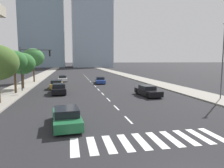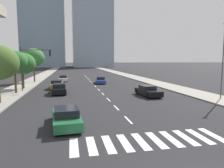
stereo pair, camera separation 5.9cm
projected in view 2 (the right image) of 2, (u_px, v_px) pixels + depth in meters
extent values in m
cube|color=gray|center=(158.00, 83.00, 38.22)|extent=(4.00, 260.00, 0.15)
cube|color=gray|center=(22.00, 87.00, 33.42)|extent=(4.00, 260.00, 0.15)
cube|color=silver|center=(74.00, 147.00, 10.39)|extent=(0.45, 2.39, 0.01)
cube|color=silver|center=(91.00, 145.00, 10.57)|extent=(0.45, 2.39, 0.01)
cube|color=silver|center=(108.00, 144.00, 10.75)|extent=(0.45, 2.39, 0.01)
cube|color=silver|center=(125.00, 142.00, 10.93)|extent=(0.45, 2.39, 0.01)
cube|color=silver|center=(141.00, 141.00, 11.11)|extent=(0.45, 2.39, 0.01)
cube|color=silver|center=(156.00, 140.00, 11.29)|extent=(0.45, 2.39, 0.01)
cube|color=silver|center=(171.00, 139.00, 11.47)|extent=(0.45, 2.39, 0.01)
cube|color=silver|center=(185.00, 137.00, 11.65)|extent=(0.45, 2.39, 0.01)
cube|color=silver|center=(199.00, 136.00, 11.83)|extent=(0.45, 2.39, 0.01)
cube|color=silver|center=(213.00, 135.00, 12.01)|extent=(0.45, 2.39, 0.01)
cube|color=silver|center=(128.00, 120.00, 15.09)|extent=(0.14, 2.00, 0.01)
cube|color=silver|center=(116.00, 108.00, 18.98)|extent=(0.14, 2.00, 0.01)
cube|color=silver|center=(108.00, 100.00, 22.87)|extent=(0.14, 2.00, 0.01)
cube|color=silver|center=(103.00, 94.00, 26.76)|extent=(0.14, 2.00, 0.01)
cube|color=silver|center=(99.00, 90.00, 30.65)|extent=(0.14, 2.00, 0.01)
cube|color=silver|center=(95.00, 86.00, 34.54)|extent=(0.14, 2.00, 0.01)
cube|color=silver|center=(93.00, 84.00, 38.44)|extent=(0.14, 2.00, 0.01)
cube|color=silver|center=(91.00, 82.00, 42.33)|extent=(0.14, 2.00, 0.01)
cube|color=silver|center=(89.00, 80.00, 46.22)|extent=(0.14, 2.00, 0.01)
cube|color=silver|center=(88.00, 78.00, 50.11)|extent=(0.14, 2.00, 0.01)
cube|color=silver|center=(86.00, 77.00, 54.00)|extent=(0.14, 2.00, 0.01)
cube|color=silver|center=(85.00, 76.00, 57.89)|extent=(0.14, 2.00, 0.01)
cube|color=silver|center=(84.00, 75.00, 61.78)|extent=(0.14, 2.00, 0.01)
cube|color=black|center=(59.00, 90.00, 27.16)|extent=(1.99, 4.78, 0.67)
cube|color=black|center=(59.00, 86.00, 26.86)|extent=(1.65, 2.19, 0.51)
cylinder|color=black|center=(53.00, 90.00, 28.52)|extent=(0.25, 0.65, 0.64)
cylinder|color=black|center=(65.00, 89.00, 28.91)|extent=(0.25, 0.65, 0.64)
cylinder|color=black|center=(53.00, 93.00, 25.44)|extent=(0.25, 0.65, 0.64)
cylinder|color=black|center=(66.00, 93.00, 25.83)|extent=(0.25, 0.65, 0.64)
cube|color=navy|center=(101.00, 81.00, 39.17)|extent=(2.21, 4.93, 0.58)
cube|color=black|center=(101.00, 78.00, 39.34)|extent=(1.73, 2.30, 0.47)
cylinder|color=black|center=(105.00, 82.00, 37.65)|extent=(0.28, 0.66, 0.64)
cylinder|color=black|center=(97.00, 83.00, 37.50)|extent=(0.28, 0.66, 0.64)
cylinder|color=black|center=(104.00, 81.00, 40.86)|extent=(0.28, 0.66, 0.64)
cylinder|color=black|center=(96.00, 81.00, 40.71)|extent=(0.28, 0.66, 0.64)
cube|color=#1E6038|center=(66.00, 119.00, 13.81)|extent=(2.10, 4.60, 0.60)
cube|color=black|center=(66.00, 112.00, 13.53)|extent=(1.70, 2.13, 0.50)
cylinder|color=black|center=(54.00, 116.00, 15.06)|extent=(0.27, 0.66, 0.64)
cylinder|color=black|center=(76.00, 114.00, 15.49)|extent=(0.27, 0.66, 0.64)
cylinder|color=black|center=(54.00, 129.00, 12.15)|extent=(0.27, 0.66, 0.64)
cylinder|color=black|center=(81.00, 126.00, 12.59)|extent=(0.27, 0.66, 0.64)
cube|color=black|center=(148.00, 92.00, 25.18)|extent=(2.11, 4.65, 0.66)
cube|color=black|center=(147.00, 87.00, 25.34)|extent=(1.69, 2.16, 0.46)
cylinder|color=black|center=(160.00, 95.00, 23.96)|extent=(0.27, 0.66, 0.64)
cylinder|color=black|center=(148.00, 96.00, 23.52)|extent=(0.27, 0.66, 0.64)
cylinder|color=black|center=(148.00, 91.00, 26.89)|extent=(0.27, 0.66, 0.64)
cylinder|color=black|center=(137.00, 92.00, 26.45)|extent=(0.27, 0.66, 0.64)
cube|color=#B28E38|center=(57.00, 85.00, 31.92)|extent=(1.83, 4.34, 0.66)
cube|color=black|center=(57.00, 82.00, 31.64)|extent=(1.57, 1.97, 0.51)
cylinder|color=black|center=(53.00, 85.00, 33.23)|extent=(0.23, 0.64, 0.64)
cylinder|color=black|center=(63.00, 85.00, 33.51)|extent=(0.23, 0.64, 0.64)
cylinder|color=black|center=(51.00, 88.00, 30.37)|extent=(0.23, 0.64, 0.64)
cylinder|color=black|center=(61.00, 87.00, 30.65)|extent=(0.23, 0.64, 0.64)
cube|color=silver|center=(63.00, 79.00, 43.16)|extent=(1.98, 4.71, 0.57)
cube|color=black|center=(63.00, 77.00, 42.87)|extent=(1.65, 2.15, 0.52)
cylinder|color=black|center=(59.00, 79.00, 44.50)|extent=(0.25, 0.65, 0.64)
cylinder|color=black|center=(67.00, 79.00, 44.88)|extent=(0.25, 0.65, 0.64)
cylinder|color=black|center=(59.00, 80.00, 41.46)|extent=(0.25, 0.65, 0.64)
cylinder|color=black|center=(67.00, 80.00, 41.85)|extent=(0.25, 0.65, 0.64)
cylinder|color=#333335|center=(21.00, 69.00, 28.10)|extent=(0.14, 0.14, 6.09)
cylinder|color=#333335|center=(36.00, 50.00, 28.21)|extent=(4.13, 0.10, 0.10)
cube|color=black|center=(50.00, 53.00, 28.63)|extent=(0.20, 0.28, 0.90)
sphere|color=red|center=(50.00, 51.00, 28.59)|extent=(0.18, 0.18, 0.18)
sphere|color=orange|center=(50.00, 53.00, 28.63)|extent=(0.18, 0.18, 0.18)
sphere|color=green|center=(50.00, 55.00, 28.66)|extent=(0.18, 0.18, 0.18)
cube|color=#19662D|center=(21.00, 69.00, 28.11)|extent=(0.60, 0.04, 0.18)
cylinder|color=#3F3F42|center=(223.00, 62.00, 22.25)|extent=(0.12, 0.12, 8.08)
cylinder|color=#4C3823|center=(16.00, 82.00, 26.47)|extent=(0.28, 0.28, 2.85)
ellipsoid|color=#2D662D|center=(14.00, 61.00, 26.16)|extent=(3.23, 3.23, 2.74)
cylinder|color=#4C3823|center=(23.00, 81.00, 30.85)|extent=(0.28, 0.28, 2.24)
ellipsoid|color=#2D662D|center=(22.00, 64.00, 30.54)|extent=(3.82, 3.82, 3.25)
cylinder|color=#4C3823|center=(34.00, 74.00, 40.38)|extent=(0.28, 0.28, 3.12)
ellipsoid|color=#387538|center=(34.00, 58.00, 40.01)|extent=(4.19, 4.19, 3.56)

